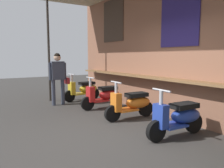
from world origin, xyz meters
name	(u,v)px	position (x,y,z in m)	size (l,w,h in m)	color
ground_plane	(113,136)	(0.00, 0.00, 0.00)	(27.91, 27.91, 0.00)	#383533
market_stall_facade	(182,35)	(0.00, 1.89, 2.04)	(9.97, 2.24, 3.72)	#8C5B44
scooter_yellow	(84,89)	(-3.65, 1.08, 0.39)	(0.50, 1.40, 0.97)	gold
scooter_red	(105,95)	(-2.18, 1.08, 0.39)	(0.46, 1.40, 0.97)	red
scooter_orange	(133,103)	(-0.79, 1.08, 0.39)	(0.46, 1.40, 0.97)	orange
scooter_blue	(179,117)	(0.71, 1.08, 0.39)	(0.46, 1.40, 0.97)	#233D9E
shopper_with_handbag	(58,74)	(-3.37, 0.05, 1.01)	(0.26, 0.65, 1.67)	#383D4C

